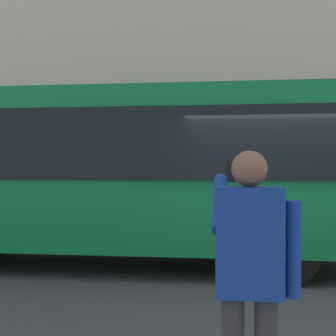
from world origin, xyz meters
name	(u,v)px	position (x,y,z in m)	size (l,w,h in m)	color
ground_plane	(268,278)	(0.00, 0.00, 0.00)	(60.00, 60.00, 0.00)	#38383A
building_facade_far	(251,24)	(-0.02, -6.80, 5.99)	(28.00, 1.55, 12.00)	beige
red_bus	(105,170)	(2.79, -0.62, 1.68)	(9.05, 2.54, 3.08)	#0F7238
pedestrian_photographer	(250,268)	(0.46, 4.74, 1.14)	(0.53, 0.52, 1.70)	#2D2D33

